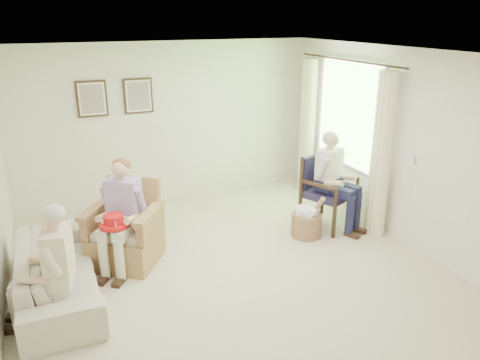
{
  "coord_description": "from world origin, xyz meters",
  "views": [
    {
      "loc": [
        -1.87,
        -4.66,
        2.99
      ],
      "look_at": [
        0.27,
        0.35,
        1.05
      ],
      "focal_mm": 35.0,
      "sensor_mm": 36.0,
      "label": 1
    }
  ],
  "objects_px": {
    "wood_armchair": "(326,187)",
    "hatbox": "(307,220)",
    "person_wicker": "(124,208)",
    "person_sofa": "(55,261)",
    "red_hat": "(114,222)",
    "wicker_armchair": "(125,237)",
    "sofa": "(57,272)",
    "person_dark": "(333,174)"
  },
  "relations": [
    {
      "from": "hatbox",
      "to": "red_hat",
      "type": "bearing_deg",
      "value": -179.68
    },
    {
      "from": "hatbox",
      "to": "person_dark",
      "type": "bearing_deg",
      "value": 12.83
    },
    {
      "from": "sofa",
      "to": "hatbox",
      "type": "bearing_deg",
      "value": -85.99
    },
    {
      "from": "wood_armchair",
      "to": "person_dark",
      "type": "bearing_deg",
      "value": -115.57
    },
    {
      "from": "person_dark",
      "to": "hatbox",
      "type": "relative_size",
      "value": 2.22
    },
    {
      "from": "sofa",
      "to": "person_dark",
      "type": "relative_size",
      "value": 1.46
    },
    {
      "from": "wood_armchair",
      "to": "hatbox",
      "type": "distance_m",
      "value": 0.64
    },
    {
      "from": "person_wicker",
      "to": "person_dark",
      "type": "bearing_deg",
      "value": 34.24
    },
    {
      "from": "person_wicker",
      "to": "person_sofa",
      "type": "height_order",
      "value": "person_wicker"
    },
    {
      "from": "person_wicker",
      "to": "person_sofa",
      "type": "distance_m",
      "value": 1.24
    },
    {
      "from": "person_wicker",
      "to": "hatbox",
      "type": "xyz_separation_m",
      "value": [
        2.49,
        -0.14,
        -0.54
      ]
    },
    {
      "from": "wicker_armchair",
      "to": "red_hat",
      "type": "bearing_deg",
      "value": -81.75
    },
    {
      "from": "wicker_armchair",
      "to": "hatbox",
      "type": "distance_m",
      "value": 2.51
    },
    {
      "from": "wicker_armchair",
      "to": "red_hat",
      "type": "distance_m",
      "value": 0.49
    },
    {
      "from": "sofa",
      "to": "red_hat",
      "type": "bearing_deg",
      "value": -72.26
    },
    {
      "from": "wood_armchair",
      "to": "hatbox",
      "type": "relative_size",
      "value": 1.65
    },
    {
      "from": "wood_armchair",
      "to": "sofa",
      "type": "distance_m",
      "value": 3.84
    },
    {
      "from": "person_dark",
      "to": "hatbox",
      "type": "distance_m",
      "value": 0.76
    },
    {
      "from": "wood_armchair",
      "to": "person_wicker",
      "type": "height_order",
      "value": "person_wicker"
    },
    {
      "from": "person_sofa",
      "to": "red_hat",
      "type": "relative_size",
      "value": 3.61
    },
    {
      "from": "person_sofa",
      "to": "sofa",
      "type": "bearing_deg",
      "value": -167.26
    },
    {
      "from": "person_wicker",
      "to": "red_hat",
      "type": "height_order",
      "value": "person_wicker"
    },
    {
      "from": "wicker_armchair",
      "to": "person_dark",
      "type": "xyz_separation_m",
      "value": [
        2.96,
        -0.17,
        0.5
      ]
    },
    {
      "from": "wood_armchair",
      "to": "person_sofa",
      "type": "bearing_deg",
      "value": 169.86
    },
    {
      "from": "wicker_armchair",
      "to": "person_dark",
      "type": "height_order",
      "value": "person_dark"
    },
    {
      "from": "person_sofa",
      "to": "red_hat",
      "type": "bearing_deg",
      "value": 150.54
    },
    {
      "from": "wood_armchair",
      "to": "red_hat",
      "type": "bearing_deg",
      "value": 159.82
    },
    {
      "from": "person_wicker",
      "to": "red_hat",
      "type": "relative_size",
      "value": 3.86
    },
    {
      "from": "wicker_armchair",
      "to": "person_wicker",
      "type": "bearing_deg",
      "value": -55.05
    },
    {
      "from": "wicker_armchair",
      "to": "sofa",
      "type": "distance_m",
      "value": 0.98
    },
    {
      "from": "person_wicker",
      "to": "hatbox",
      "type": "relative_size",
      "value": 2.14
    },
    {
      "from": "sofa",
      "to": "hatbox",
      "type": "relative_size",
      "value": 3.24
    },
    {
      "from": "wicker_armchair",
      "to": "person_sofa",
      "type": "distance_m",
      "value": 1.39
    },
    {
      "from": "wicker_armchair",
      "to": "sofa",
      "type": "relative_size",
      "value": 0.51
    },
    {
      "from": "wood_armchair",
      "to": "person_dark",
      "type": "relative_size",
      "value": 0.74
    },
    {
      "from": "wood_armchair",
      "to": "person_wicker",
      "type": "xyz_separation_m",
      "value": [
        -2.96,
        -0.13,
        0.22
      ]
    },
    {
      "from": "red_hat",
      "to": "wood_armchair",
      "type": "bearing_deg",
      "value": 5.39
    },
    {
      "from": "wood_armchair",
      "to": "red_hat",
      "type": "height_order",
      "value": "wood_armchair"
    },
    {
      "from": "wicker_armchair",
      "to": "person_sofa",
      "type": "height_order",
      "value": "person_sofa"
    },
    {
      "from": "red_hat",
      "to": "person_sofa",
      "type": "bearing_deg",
      "value": -132.2
    },
    {
      "from": "person_wicker",
      "to": "person_dark",
      "type": "height_order",
      "value": "person_dark"
    },
    {
      "from": "person_sofa",
      "to": "hatbox",
      "type": "bearing_deg",
      "value": 115.76
    }
  ]
}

